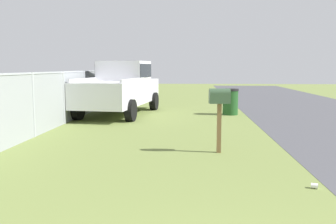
# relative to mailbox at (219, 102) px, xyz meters

# --- Properties ---
(mailbox) EXTENTS (0.25, 0.46, 1.39)m
(mailbox) POSITION_rel_mailbox_xyz_m (0.00, 0.00, 0.00)
(mailbox) COLOR brown
(mailbox) RESTS_ON ground
(pickup_truck) EXTENTS (5.50, 2.72, 2.09)m
(pickup_truck) POSITION_rel_mailbox_xyz_m (6.53, 3.41, 0.00)
(pickup_truck) COLOR silver
(pickup_truck) RESTS_ON ground
(trash_bin) EXTENTS (0.62, 0.62, 1.01)m
(trash_bin) POSITION_rel_mailbox_xyz_m (6.54, -0.90, -0.59)
(trash_bin) COLOR #1E4C1E
(trash_bin) RESTS_ON ground
(fence_section) EXTENTS (13.96, 0.07, 1.71)m
(fence_section) POSITION_rel_mailbox_xyz_m (1.48, 4.76, -0.18)
(fence_section) COLOR #9EA3A8
(fence_section) RESTS_ON ground
(litter_cup_midfield_a) EXTENTS (0.11, 0.12, 0.08)m
(litter_cup_midfield_a) POSITION_rel_mailbox_xyz_m (-2.32, -1.29, -1.06)
(litter_cup_midfield_a) COLOR white
(litter_cup_midfield_a) RESTS_ON ground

